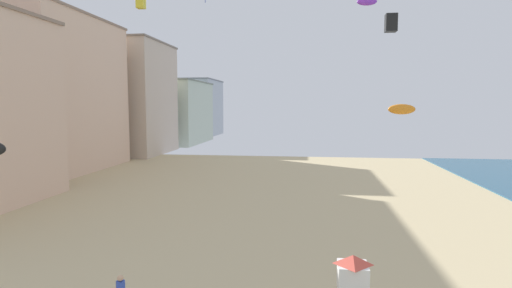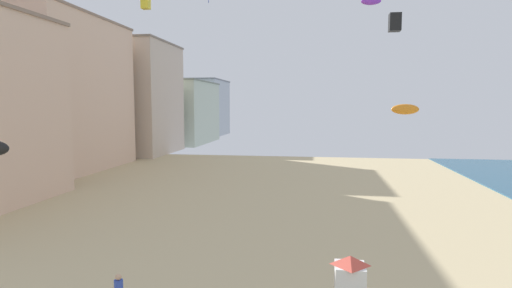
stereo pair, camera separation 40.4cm
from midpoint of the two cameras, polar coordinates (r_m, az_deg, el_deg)
boardwalk_hotel_mid at (r=55.74m, az=-25.37°, el=6.33°), size 10.27×18.89×18.86m
boardwalk_hotel_far at (r=72.02m, az=-17.00°, el=6.14°), size 13.85×15.12×18.47m
boardwalk_hotel_distant at (r=89.91m, az=-11.60°, el=4.39°), size 16.52×20.20×13.15m
boardwalk_hotel_furthest at (r=110.85m, az=-7.66°, el=5.08°), size 12.47×17.83×14.85m
lifeguard_stand at (r=16.24m, az=13.78°, el=-17.33°), size 1.10×1.10×2.55m
kite_black_box at (r=34.76m, az=19.23°, el=15.81°), size 0.87×0.87×1.37m
kite_purple_parafoil at (r=38.76m, az=16.15°, el=18.71°), size 1.72×0.48×0.67m
kite_orange_parafoil at (r=31.60m, az=20.54°, el=4.59°), size 1.95×0.54×0.76m
kite_yellow_box at (r=46.42m, az=-14.98°, el=18.61°), size 0.81×0.81×1.27m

